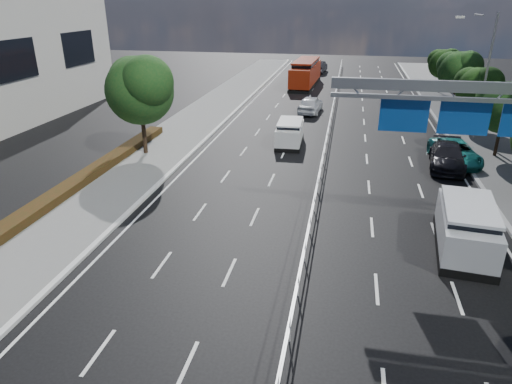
# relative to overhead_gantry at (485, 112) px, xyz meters

# --- Properties ---
(ground) EXTENTS (160.00, 160.00, 0.00)m
(ground) POSITION_rel_overhead_gantry_xyz_m (-6.74, -10.05, -5.61)
(ground) COLOR black
(ground) RESTS_ON ground
(kerb_near) EXTENTS (0.25, 140.00, 0.15)m
(kerb_near) POSITION_rel_overhead_gantry_xyz_m (-15.74, -10.05, -5.54)
(kerb_near) COLOR silver
(kerb_near) RESTS_ON ground
(median_fence) EXTENTS (0.05, 85.00, 1.02)m
(median_fence) POSITION_rel_overhead_gantry_xyz_m (-6.74, 12.45, -5.08)
(median_fence) COLOR silver
(median_fence) RESTS_ON ground
(overhead_gantry) EXTENTS (10.24, 0.38, 7.45)m
(overhead_gantry) POSITION_rel_overhead_gantry_xyz_m (0.00, 0.00, 0.00)
(overhead_gantry) COLOR gray
(overhead_gantry) RESTS_ON ground
(streetlight_far) EXTENTS (2.78, 2.40, 9.00)m
(streetlight_far) POSITION_rel_overhead_gantry_xyz_m (3.76, 15.95, -0.40)
(streetlight_far) COLOR gray
(streetlight_far) RESTS_ON ground
(near_tree_back) EXTENTS (4.84, 4.51, 6.69)m
(near_tree_back) POSITION_rel_overhead_gantry_xyz_m (-18.68, 7.92, -1.00)
(near_tree_back) COLOR black
(near_tree_back) RESTS_ON ground
(far_tree_e) EXTENTS (3.63, 3.38, 5.13)m
(far_tree_e) POSITION_rel_overhead_gantry_xyz_m (4.51, 11.93, -2.05)
(far_tree_e) COLOR black
(far_tree_e) RESTS_ON ground
(far_tree_f) EXTENTS (3.52, 3.28, 5.02)m
(far_tree_f) POSITION_rel_overhead_gantry_xyz_m (4.50, 19.43, -2.12)
(far_tree_f) COLOR black
(far_tree_f) RESTS_ON ground
(far_tree_g) EXTENTS (3.96, 3.69, 5.45)m
(far_tree_g) POSITION_rel_overhead_gantry_xyz_m (4.51, 26.92, -1.85)
(far_tree_g) COLOR black
(far_tree_g) RESTS_ON ground
(far_tree_h) EXTENTS (3.41, 3.18, 4.91)m
(far_tree_h) POSITION_rel_overhead_gantry_xyz_m (4.50, 34.43, -2.18)
(far_tree_h) COLOR black
(far_tree_h) RESTS_ON ground
(white_minivan) EXTENTS (1.88, 4.13, 1.77)m
(white_minivan) POSITION_rel_overhead_gantry_xyz_m (-9.41, 12.16, -4.74)
(white_minivan) COLOR black
(white_minivan) RESTS_ON ground
(red_bus) EXTENTS (3.01, 10.48, 3.10)m
(red_bus) POSITION_rel_overhead_gantry_xyz_m (-10.65, 36.38, -3.99)
(red_bus) COLOR black
(red_bus) RESTS_ON ground
(near_car_silver) EXTENTS (2.27, 4.74, 1.56)m
(near_car_silver) POSITION_rel_overhead_gantry_xyz_m (-8.81, 22.51, -4.82)
(near_car_silver) COLOR silver
(near_car_silver) RESTS_ON ground
(near_car_dark) EXTENTS (2.22, 5.09, 1.63)m
(near_car_dark) POSITION_rel_overhead_gantry_xyz_m (-9.79, 47.42, -4.79)
(near_car_dark) COLOR black
(near_car_dark) RESTS_ON ground
(silver_minivan) EXTENTS (2.66, 5.23, 2.09)m
(silver_minivan) POSITION_rel_overhead_gantry_xyz_m (-0.24, -1.36, -4.58)
(silver_minivan) COLOR black
(silver_minivan) RESTS_ON ground
(parked_car_teal) EXTENTS (2.96, 5.33, 1.41)m
(parked_car_teal) POSITION_rel_overhead_gantry_xyz_m (1.56, 10.30, -4.90)
(parked_car_teal) COLOR #186F6D
(parked_car_teal) RESTS_ON ground
(parked_car_dark) EXTENTS (2.66, 5.24, 1.46)m
(parked_car_dark) POSITION_rel_overhead_gantry_xyz_m (0.91, 9.28, -4.88)
(parked_car_dark) COLOR black
(parked_car_dark) RESTS_ON ground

